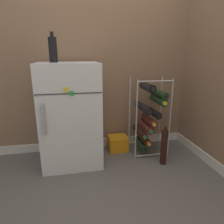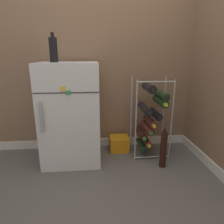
{
  "view_description": "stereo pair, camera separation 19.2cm",
  "coord_description": "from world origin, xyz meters",
  "px_view_note": "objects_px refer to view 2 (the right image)",
  "views": [
    {
      "loc": [
        -0.44,
        -1.48,
        1.02
      ],
      "look_at": [
        -0.07,
        0.35,
        0.47
      ],
      "focal_mm": 32.0,
      "sensor_mm": 36.0,
      "label": 1
    },
    {
      "loc": [
        -0.25,
        -1.51,
        1.02
      ],
      "look_at": [
        -0.07,
        0.35,
        0.47
      ],
      "focal_mm": 32.0,
      "sensor_mm": 36.0,
      "label": 2
    }
  ],
  "objects_px": {
    "fridge_top_bottle": "(53,50)",
    "loose_bottle_floor": "(163,149)",
    "wine_rack": "(150,116)",
    "soda_box": "(119,143)",
    "mini_fridge": "(71,114)"
  },
  "relations": [
    {
      "from": "soda_box",
      "to": "fridge_top_bottle",
      "type": "height_order",
      "value": "fridge_top_bottle"
    },
    {
      "from": "mini_fridge",
      "to": "loose_bottle_floor",
      "type": "relative_size",
      "value": 2.5
    },
    {
      "from": "fridge_top_bottle",
      "to": "loose_bottle_floor",
      "type": "distance_m",
      "value": 1.32
    },
    {
      "from": "mini_fridge",
      "to": "wine_rack",
      "type": "bearing_deg",
      "value": 2.58
    },
    {
      "from": "mini_fridge",
      "to": "wine_rack",
      "type": "height_order",
      "value": "mini_fridge"
    },
    {
      "from": "mini_fridge",
      "to": "soda_box",
      "type": "relative_size",
      "value": 4.71
    },
    {
      "from": "wine_rack",
      "to": "soda_box",
      "type": "height_order",
      "value": "wine_rack"
    },
    {
      "from": "wine_rack",
      "to": "mini_fridge",
      "type": "bearing_deg",
      "value": -177.42
    },
    {
      "from": "wine_rack",
      "to": "soda_box",
      "type": "xyz_separation_m",
      "value": [
        -0.3,
        0.11,
        -0.34
      ]
    },
    {
      "from": "mini_fridge",
      "to": "fridge_top_bottle",
      "type": "xyz_separation_m",
      "value": [
        -0.11,
        -0.01,
        0.58
      ]
    },
    {
      "from": "soda_box",
      "to": "loose_bottle_floor",
      "type": "height_order",
      "value": "loose_bottle_floor"
    },
    {
      "from": "soda_box",
      "to": "fridge_top_bottle",
      "type": "bearing_deg",
      "value": -165.97
    },
    {
      "from": "wine_rack",
      "to": "loose_bottle_floor",
      "type": "xyz_separation_m",
      "value": [
        0.07,
        -0.26,
        -0.24
      ]
    },
    {
      "from": "wine_rack",
      "to": "loose_bottle_floor",
      "type": "distance_m",
      "value": 0.36
    },
    {
      "from": "soda_box",
      "to": "loose_bottle_floor",
      "type": "xyz_separation_m",
      "value": [
        0.36,
        -0.37,
        0.1
      ]
    }
  ]
}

